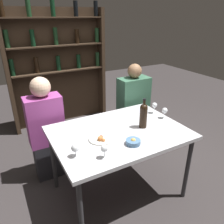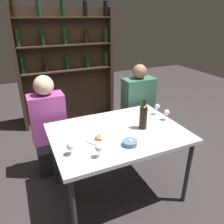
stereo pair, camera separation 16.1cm
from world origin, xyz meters
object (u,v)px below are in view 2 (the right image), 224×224
food_plate_0 (99,138)px  seated_person_right (137,112)px  seated_person_left (49,130)px  wine_glass_1 (99,149)px  snack_bowl (130,143)px  wine_glass_3 (157,107)px  wine_glass_2 (167,113)px  wine_glass_0 (71,146)px  wine_bottle (143,116)px

food_plate_0 → seated_person_right: (0.84, 0.72, -0.20)m
seated_person_left → seated_person_right: seated_person_right is taller
wine_glass_1 → food_plate_0: 0.29m
snack_bowl → seated_person_right: 1.14m
wine_glass_1 → food_plate_0: bearing=69.3°
food_plate_0 → snack_bowl: size_ratio=1.75×
wine_glass_3 → food_plate_0: (-0.80, -0.23, -0.08)m
food_plate_0 → wine_glass_3: bearing=16.0°
wine_glass_2 → wine_glass_0: bearing=-169.6°
wine_glass_2 → seated_person_left: size_ratio=0.10×
wine_bottle → wine_glass_2: 0.34m
wine_glass_0 → wine_glass_2: size_ratio=0.94×
wine_glass_2 → snack_bowl: bearing=-155.3°
wine_bottle → wine_glass_0: size_ratio=2.66×
food_plate_0 → seated_person_right: seated_person_right is taller
wine_glass_1 → wine_glass_2: wine_glass_2 is taller
wine_glass_2 → food_plate_0: wine_glass_2 is taller
wine_bottle → seated_person_right: bearing=62.7°
wine_glass_1 → wine_glass_3: 1.02m
wine_glass_0 → wine_glass_3: wine_glass_3 is taller
wine_bottle → wine_glass_1: (-0.58, -0.27, -0.06)m
wine_glass_3 → seated_person_left: (-1.14, 0.49, -0.28)m
food_plate_0 → snack_bowl: 0.30m
wine_glass_1 → wine_glass_3: wine_glass_3 is taller
wine_glass_2 → food_plate_0: size_ratio=0.53×
wine_glass_1 → seated_person_left: 1.05m
wine_glass_2 → seated_person_left: (-1.15, 0.65, -0.27)m
wine_glass_0 → wine_glass_3: bearing=18.4°
wine_glass_1 → wine_glass_3: (0.90, 0.49, 0.01)m
wine_glass_1 → seated_person_right: bearing=46.1°
seated_person_left → seated_person_right: (1.19, -0.00, -0.00)m
seated_person_right → seated_person_left: bearing=180.0°
wine_glass_0 → snack_bowl: wine_glass_0 is taller
wine_glass_0 → wine_glass_3: 1.15m
wine_glass_1 → food_plate_0: wine_glass_1 is taller
snack_bowl → seated_person_left: seated_person_left is taller
food_plate_0 → wine_glass_0: bearing=-155.5°
wine_glass_0 → wine_glass_2: wine_glass_2 is taller
snack_bowl → seated_person_right: seated_person_right is taller
wine_bottle → wine_glass_3: bearing=34.1°
wine_bottle → wine_glass_0: wine_bottle is taller
wine_bottle → wine_glass_3: wine_bottle is taller
wine_glass_0 → snack_bowl: (0.51, -0.07, -0.05)m
seated_person_right → wine_glass_1: bearing=-133.9°
wine_glass_3 → snack_bowl: size_ratio=0.97×
wine_bottle → wine_glass_1: wine_bottle is taller
wine_glass_0 → seated_person_left: (-0.05, 0.85, -0.26)m
wine_bottle → wine_glass_0: 0.79m
wine_glass_0 → food_plate_0: 0.33m
wine_bottle → food_plate_0: bearing=-178.4°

